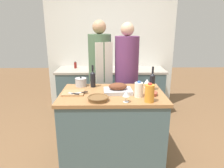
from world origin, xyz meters
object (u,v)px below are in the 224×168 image
object	(u,v)px
wine_bottle_dark	(152,81)
knife_chef	(80,93)
mixing_bowl	(151,93)
knife_paring	(74,94)
wine_bottle_green	(93,79)
condiment_bottle_tall	(130,65)
juice_jug	(150,93)
wicker_basket	(98,98)
cutting_board	(73,93)
wine_glass_left	(147,81)
roasting_pan	(118,89)
milk_jug	(139,90)
person_cook_aproned	(100,72)
stock_pot	(81,82)
condiment_bottle_short	(75,65)
person_cook_guest	(127,74)
wine_glass_right	(126,94)

from	to	relation	value
wine_bottle_dark	knife_chef	distance (m)	0.94
mixing_bowl	knife_paring	distance (m)	0.93
wine_bottle_green	condiment_bottle_tall	distance (m)	1.29
wine_bottle_dark	knife_paring	distance (m)	1.01
juice_jug	wicker_basket	bearing A→B (deg)	175.63
cutting_board	juice_jug	distance (m)	0.93
juice_jug	wine_glass_left	xyz separation A→B (m)	(0.07, 0.52, -0.01)
roasting_pan	wine_bottle_dark	xyz separation A→B (m)	(0.45, 0.11, 0.07)
milk_jug	person_cook_aproned	distance (m)	1.04
cutting_board	stock_pot	xyz separation A→B (m)	(0.05, 0.32, 0.05)
wine_bottle_green	stock_pot	bearing A→B (deg)	166.27
wicker_basket	person_cook_aproned	distance (m)	1.04
roasting_pan	condiment_bottle_tall	size ratio (longest dim) A/B	1.74
roasting_pan	person_cook_aproned	distance (m)	0.81
mixing_bowl	juice_jug	size ratio (longest dim) A/B	0.72
wine_glass_left	person_cook_aproned	size ratio (longest dim) A/B	0.07
roasting_pan	stock_pot	xyz separation A→B (m)	(-0.50, 0.29, 0.01)
knife_chef	condiment_bottle_short	world-z (taller)	condiment_bottle_short
wine_bottle_green	wine_glass_left	size ratio (longest dim) A/B	2.45
wicker_basket	mixing_bowl	xyz separation A→B (m)	(0.63, 0.18, -0.01)
wicker_basket	stock_pot	distance (m)	0.63
wicker_basket	wine_bottle_dark	xyz separation A→B (m)	(0.68, 0.39, 0.09)
condiment_bottle_tall	wine_bottle_green	bearing A→B (deg)	-119.27
milk_jug	condiment_bottle_short	xyz separation A→B (m)	(-1.02, 1.75, -0.04)
juice_jug	wine_bottle_dark	size ratio (longest dim) A/B	0.69
wine_bottle_green	cutting_board	bearing A→B (deg)	-128.38
knife_chef	mixing_bowl	bearing A→B (deg)	-2.68
stock_pot	wine_bottle_dark	size ratio (longest dim) A/B	0.51
mixing_bowl	cutting_board	bearing A→B (deg)	175.80
juice_jug	milk_jug	size ratio (longest dim) A/B	1.12
wicker_basket	wine_glass_left	xyz separation A→B (m)	(0.63, 0.48, 0.06)
juice_jug	wine_bottle_dark	xyz separation A→B (m)	(0.12, 0.43, 0.02)
juice_jug	person_cook_guest	size ratio (longest dim) A/B	0.12
wine_glass_left	person_cook_guest	xyz separation A→B (m)	(-0.23, 0.54, -0.02)
roasting_pan	wine_bottle_green	size ratio (longest dim) A/B	1.21
condiment_bottle_tall	person_cook_guest	world-z (taller)	person_cook_guest
roasting_pan	juice_jug	world-z (taller)	juice_jug
juice_jug	knife_chef	xyz separation A→B (m)	(-0.80, 0.26, -0.08)
wine_bottle_dark	person_cook_aproned	size ratio (longest dim) A/B	0.17
mixing_bowl	roasting_pan	bearing A→B (deg)	166.46
knife_paring	condiment_bottle_short	size ratio (longest dim) A/B	1.11
condiment_bottle_short	juice_jug	bearing A→B (deg)	-59.77
juice_jug	person_cook_guest	distance (m)	1.08
wine_bottle_dark	wine_glass_right	xyz separation A→B (m)	(-0.38, -0.43, -0.03)
juice_jug	wine_glass_left	bearing A→B (deg)	82.28
mixing_bowl	person_cook_aproned	world-z (taller)	person_cook_aproned
wine_bottle_green	wicker_basket	bearing A→B (deg)	-79.72
wicker_basket	condiment_bottle_tall	xyz separation A→B (m)	(0.53, 1.65, 0.05)
wicker_basket	condiment_bottle_short	bearing A→B (deg)	106.39
wine_glass_right	knife_paring	distance (m)	0.65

